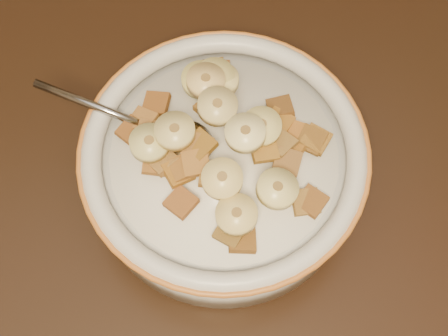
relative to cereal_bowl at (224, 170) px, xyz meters
name	(u,v)px	position (x,y,z in m)	size (l,w,h in m)	color
cereal_bowl	(224,170)	(0.00, 0.00, 0.00)	(0.22, 0.22, 0.05)	#BAB8B4
milk	(224,156)	(0.00, 0.00, 0.03)	(0.18, 0.18, 0.00)	white
spoon	(182,140)	(-0.03, 0.02, 0.03)	(0.04, 0.05, 0.01)	gray
cereal_square_0	(280,108)	(0.06, 0.02, 0.03)	(0.02, 0.02, 0.01)	brown
cereal_square_1	(200,145)	(-0.02, 0.00, 0.05)	(0.02, 0.02, 0.01)	brown
cereal_square_2	(213,175)	(-0.02, -0.02, 0.04)	(0.02, 0.02, 0.01)	brown
cereal_square_3	(316,140)	(0.07, -0.01, 0.04)	(0.02, 0.02, 0.01)	olive
cereal_square_4	(217,71)	(0.02, 0.07, 0.03)	(0.02, 0.02, 0.01)	brown
cereal_square_5	(230,232)	(-0.02, -0.06, 0.04)	(0.02, 0.02, 0.01)	brown
cereal_square_6	(150,132)	(-0.05, 0.03, 0.04)	(0.02, 0.02, 0.01)	brown
cereal_square_7	(198,147)	(-0.02, 0.00, 0.05)	(0.02, 0.02, 0.01)	brown
cereal_square_8	(288,152)	(0.05, -0.02, 0.04)	(0.02, 0.02, 0.01)	#8B5819
cereal_square_9	(162,161)	(-0.05, 0.00, 0.04)	(0.02, 0.02, 0.01)	olive
cereal_square_10	(264,149)	(0.03, -0.01, 0.05)	(0.02, 0.02, 0.01)	brown
cereal_square_11	(287,162)	(0.04, -0.03, 0.04)	(0.02, 0.02, 0.01)	brown
cereal_square_12	(156,104)	(-0.04, 0.06, 0.03)	(0.02, 0.02, 0.01)	brown
cereal_square_13	(156,162)	(-0.05, 0.01, 0.04)	(0.02, 0.02, 0.01)	brown
cereal_square_14	(306,202)	(0.05, -0.06, 0.03)	(0.02, 0.02, 0.01)	olive
cereal_square_15	(184,167)	(-0.03, -0.01, 0.04)	(0.02, 0.02, 0.01)	brown
cereal_square_16	(210,108)	(0.00, 0.04, 0.04)	(0.02, 0.02, 0.01)	brown
cereal_square_17	(178,172)	(-0.04, -0.01, 0.04)	(0.02, 0.02, 0.01)	#9C661D
cereal_square_18	(280,143)	(0.04, -0.01, 0.04)	(0.02, 0.02, 0.01)	olive
cereal_square_19	(213,71)	(0.01, 0.07, 0.03)	(0.02, 0.02, 0.01)	brown
cereal_square_20	(218,82)	(0.02, 0.06, 0.03)	(0.02, 0.02, 0.01)	#9B671B
cereal_square_21	(196,163)	(-0.03, -0.01, 0.05)	(0.02, 0.02, 0.01)	brown
cereal_square_22	(312,140)	(0.07, -0.01, 0.04)	(0.02, 0.02, 0.01)	brown
cereal_square_23	(312,201)	(0.05, -0.06, 0.03)	(0.02, 0.02, 0.01)	brown
cereal_square_24	(181,202)	(-0.04, -0.03, 0.04)	(0.02, 0.02, 0.01)	brown
cereal_square_25	(298,135)	(0.06, 0.00, 0.03)	(0.02, 0.02, 0.01)	brown
cereal_square_26	(152,145)	(-0.05, 0.02, 0.04)	(0.02, 0.02, 0.01)	brown
cereal_square_27	(279,122)	(0.05, 0.01, 0.04)	(0.02, 0.02, 0.01)	#9D671D
cereal_square_28	(242,240)	(-0.01, -0.07, 0.03)	(0.02, 0.02, 0.01)	brown
cereal_square_29	(132,131)	(-0.06, 0.04, 0.03)	(0.02, 0.02, 0.01)	brown
cereal_square_30	(143,121)	(-0.05, 0.05, 0.04)	(0.02, 0.02, 0.01)	#925B26
banana_slice_0	(220,80)	(0.01, 0.06, 0.04)	(0.03, 0.03, 0.01)	#FFE48A
banana_slice_1	(215,77)	(0.01, 0.06, 0.05)	(0.03, 0.03, 0.01)	#E3D47F
banana_slice_2	(277,189)	(0.03, -0.05, 0.05)	(0.03, 0.03, 0.01)	#F0D987
banana_slice_3	(261,127)	(0.03, 0.00, 0.05)	(0.03, 0.03, 0.01)	#EFD679
banana_slice_4	(150,143)	(-0.05, 0.02, 0.05)	(0.03, 0.03, 0.01)	beige
banana_slice_5	(218,106)	(0.00, 0.03, 0.06)	(0.03, 0.03, 0.01)	#DCC382
banana_slice_6	(200,80)	(0.00, 0.06, 0.04)	(0.03, 0.03, 0.01)	#FFEF80
banana_slice_7	(245,133)	(0.02, 0.00, 0.06)	(0.03, 0.03, 0.01)	#FFED9E
banana_slice_8	(206,81)	(0.00, 0.06, 0.05)	(0.03, 0.03, 0.01)	#F1CC7E
banana_slice_9	(222,179)	(-0.01, -0.03, 0.05)	(0.03, 0.03, 0.01)	#E8D56F
banana_slice_10	(237,215)	(-0.01, -0.06, 0.05)	(0.03, 0.03, 0.01)	#DEC979
banana_slice_11	(175,131)	(-0.03, 0.02, 0.06)	(0.03, 0.03, 0.01)	#E9CE81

